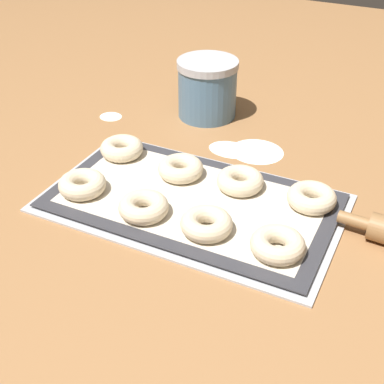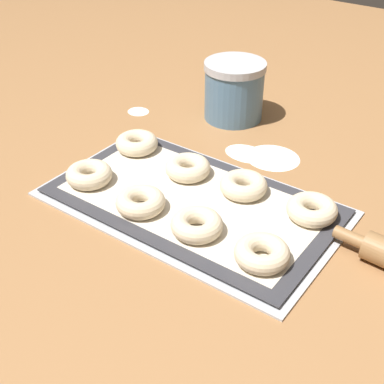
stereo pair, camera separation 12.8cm
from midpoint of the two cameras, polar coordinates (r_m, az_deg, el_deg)
name	(u,v)px [view 1 (the left image)]	position (r m, az deg, el deg)	size (l,w,h in m)	color
ground_plane	(195,209)	(0.92, -3.64, -1.98)	(2.80, 2.80, 0.00)	olive
baking_tray	(192,202)	(0.93, -3.96, -1.31)	(0.51, 0.30, 0.01)	#B2B5BA
baking_mat	(192,200)	(0.92, -3.98, -1.04)	(0.48, 0.27, 0.00)	#333338
bagel_front_far_left	(82,184)	(0.97, -15.40, 0.61)	(0.08, 0.08, 0.03)	beige
bagel_front_mid_left	(144,207)	(0.89, -9.34, -1.78)	(0.08, 0.08, 0.03)	beige
bagel_front_mid_right	(206,224)	(0.84, -2.81, -3.62)	(0.08, 0.08, 0.03)	beige
bagel_front_far_right	(278,245)	(0.80, 4.62, -5.86)	(0.08, 0.08, 0.03)	beige
bagel_back_far_left	(122,148)	(1.06, -10.98, 4.46)	(0.08, 0.08, 0.03)	beige
bagel_back_mid_left	(181,168)	(0.98, -4.98, 2.35)	(0.08, 0.08, 0.03)	beige
bagel_back_mid_right	(240,181)	(0.94, 1.29, 1.03)	(0.08, 0.08, 0.03)	beige
bagel_back_far_right	(312,198)	(0.91, 8.76, -0.78)	(0.08, 0.08, 0.03)	beige
flour_canister	(207,88)	(1.20, -1.46, 10.88)	(0.13, 0.13, 0.13)	slate
flour_patch_near	(231,149)	(1.09, 0.80, 4.46)	(0.09, 0.07, 0.00)	white
flour_patch_far	(257,151)	(1.08, 3.57, 4.26)	(0.11, 0.10, 0.00)	white
flour_patch_side	(111,116)	(1.24, -11.64, 7.83)	(0.05, 0.05, 0.00)	white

